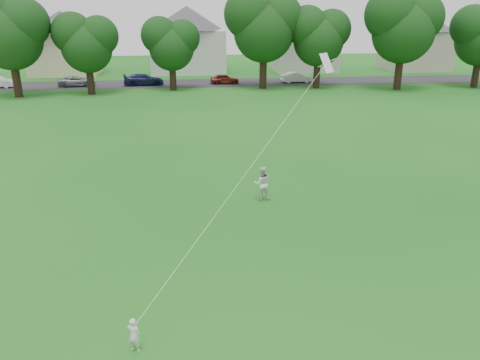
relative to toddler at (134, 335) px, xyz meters
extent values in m
plane|color=#135414|center=(2.13, 3.57, -0.46)|extent=(160.00, 160.00, 0.00)
cube|color=#2D2D30|center=(2.13, 45.57, -0.46)|extent=(90.00, 7.00, 0.01)
imported|color=silver|center=(0.00, 0.00, 0.00)|extent=(0.40, 0.33, 0.93)
imported|color=silver|center=(4.64, 9.27, 0.30)|extent=(0.75, 0.59, 1.52)
plane|color=white|center=(7.87, 11.46, 5.15)|extent=(0.94, 0.95, 0.83)
cylinder|color=white|center=(3.93, 5.73, 2.68)|extent=(0.01, 0.01, 14.75)
cylinder|color=black|center=(-14.60, 38.33, 1.39)|extent=(0.76, 0.76, 3.71)
cylinder|color=black|center=(-7.83, 39.08, 1.06)|extent=(0.70, 0.70, 3.05)
cylinder|color=black|center=(0.29, 40.85, 0.98)|extent=(0.69, 0.69, 2.89)
cylinder|color=black|center=(9.91, 40.88, 1.51)|extent=(0.78, 0.78, 3.94)
cylinder|color=black|center=(15.73, 40.53, 1.19)|extent=(0.72, 0.72, 3.30)
cylinder|color=black|center=(23.94, 38.30, 1.50)|extent=(0.78, 0.78, 3.94)
cylinder|color=black|center=(32.99, 38.78, 1.20)|extent=(0.73, 0.73, 3.33)
imported|color=gray|center=(-10.34, 44.57, 0.11)|extent=(4.23, 2.28, 1.13)
imported|color=#13183C|center=(-3.07, 44.57, 0.19)|extent=(4.55, 2.15, 1.28)
imported|color=maroon|center=(6.07, 44.57, 0.10)|extent=(3.30, 1.39, 1.11)
imported|color=silver|center=(14.49, 44.57, 0.15)|extent=(3.77, 1.56, 1.21)
cube|color=beige|center=(-13.87, 55.57, 2.10)|extent=(8.36, 6.40, 5.13)
pyramid|color=#444347|center=(-13.87, 55.57, 7.49)|extent=(12.06, 12.06, 2.82)
cube|color=silver|center=(2.13, 55.57, 2.30)|extent=(9.71, 6.82, 5.52)
pyramid|color=#444347|center=(2.13, 55.57, 8.09)|extent=(14.00, 14.00, 3.04)
cube|color=#BCB8A9|center=(18.13, 55.57, 2.34)|extent=(8.26, 6.68, 5.60)
pyramid|color=#444347|center=(18.13, 55.57, 8.22)|extent=(11.92, 11.92, 3.08)
cube|color=#B9AC99|center=(34.13, 55.57, 2.16)|extent=(8.13, 7.34, 5.26)
pyramid|color=#444347|center=(34.13, 55.57, 7.68)|extent=(11.73, 11.73, 2.89)
camera|label=1|loc=(1.44, -9.55, 7.31)|focal=35.00mm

